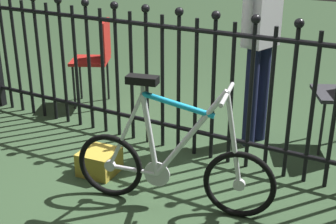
{
  "coord_description": "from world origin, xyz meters",
  "views": [
    {
      "loc": [
        1.7,
        -2.42,
        1.76
      ],
      "look_at": [
        0.19,
        0.21,
        0.55
      ],
      "focal_mm": 49.87,
      "sensor_mm": 36.0,
      "label": 1
    }
  ],
  "objects_px": {
    "bicycle": "(172,164)",
    "person_visitor": "(262,25)",
    "chair_red": "(97,54)",
    "display_crate": "(99,162)"
  },
  "relations": [
    {
      "from": "chair_red",
      "to": "person_visitor",
      "type": "xyz_separation_m",
      "value": [
        1.74,
        -0.07,
        0.48
      ]
    },
    {
      "from": "bicycle",
      "to": "display_crate",
      "type": "height_order",
      "value": "bicycle"
    },
    {
      "from": "bicycle",
      "to": "chair_red",
      "type": "xyz_separation_m",
      "value": [
        -1.62,
        1.31,
        0.23
      ]
    },
    {
      "from": "chair_red",
      "to": "person_visitor",
      "type": "bearing_deg",
      "value": -2.33
    },
    {
      "from": "bicycle",
      "to": "person_visitor",
      "type": "relative_size",
      "value": 0.78
    },
    {
      "from": "bicycle",
      "to": "person_visitor",
      "type": "bearing_deg",
      "value": 84.28
    },
    {
      "from": "chair_red",
      "to": "display_crate",
      "type": "relative_size",
      "value": 3.32
    },
    {
      "from": "chair_red",
      "to": "display_crate",
      "type": "distance_m",
      "value": 1.57
    },
    {
      "from": "bicycle",
      "to": "chair_red",
      "type": "bearing_deg",
      "value": 140.99
    },
    {
      "from": "bicycle",
      "to": "person_visitor",
      "type": "height_order",
      "value": "person_visitor"
    }
  ]
}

